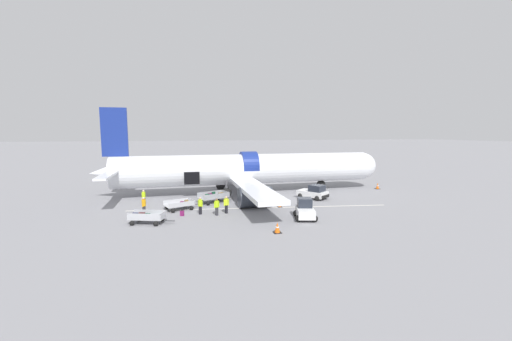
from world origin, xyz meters
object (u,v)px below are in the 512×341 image
ground_crew_loader_a (200,205)px  ground_crew_supervisor (217,206)px  airplane (245,170)px  ground_crew_driver (226,204)px  ground_crew_helper (144,197)px  baggage_cart_queued (214,197)px  ground_crew_loader_b (144,205)px  baggage_cart_empty (147,218)px  baggage_cart_loading (180,205)px  suitcase_on_tarmac_upright (182,213)px  baggage_tug_lead (314,192)px  baggage_tug_mid (305,210)px

ground_crew_loader_a → ground_crew_supervisor: 1.58m
airplane → ground_crew_driver: (-3.73, -9.23, -1.97)m
ground_crew_loader_a → ground_crew_driver: bearing=-5.4°
ground_crew_helper → ground_crew_supervisor: bearing=-41.2°
baggage_cart_queued → ground_crew_loader_b: ground_crew_loader_b is taller
baggage_cart_empty → ground_crew_supervisor: bearing=11.3°
baggage_cart_loading → ground_crew_loader_b: size_ratio=2.26×
ground_crew_driver → ground_crew_supervisor: (-0.93, -0.52, -0.02)m
ground_crew_loader_b → suitcase_on_tarmac_upright: 3.66m
baggage_cart_empty → ground_crew_loader_a: (4.38, 1.89, 0.35)m
airplane → baggage_cart_loading: 10.58m
baggage_cart_loading → ground_crew_driver: (4.08, -2.48, 0.41)m
baggage_cart_loading → ground_crew_loader_a: ground_crew_loader_a is taller
baggage_cart_empty → ground_crew_loader_b: (-0.55, 3.14, 0.36)m
baggage_cart_queued → ground_crew_supervisor: (-0.36, -5.25, 0.24)m
baggage_cart_queued → baggage_cart_empty: bearing=-133.8°
baggage_cart_empty → baggage_cart_loading: bearing=57.6°
baggage_cart_queued → ground_crew_loader_a: bearing=-111.2°
ground_crew_driver → ground_crew_loader_b: bearing=168.6°
baggage_cart_empty → ground_crew_loader_b: ground_crew_loader_b is taller
baggage_cart_empty → ground_crew_driver: ground_crew_driver is taller
baggage_tug_lead → suitcase_on_tarmac_upright: bearing=-164.7°
baggage_cart_queued → baggage_cart_empty: size_ratio=1.07×
baggage_cart_empty → ground_crew_helper: 7.11m
baggage_cart_loading → ground_crew_loader_a: (1.74, -2.26, 0.40)m
airplane → ground_crew_driver: airplane is taller
baggage_tug_mid → ground_crew_loader_b: bearing=160.1°
ground_crew_supervisor → suitcase_on_tarmac_upright: 3.12m
ground_crew_loader_a → ground_crew_supervisor: size_ratio=1.02×
baggage_tug_mid → ground_crew_helper: size_ratio=1.88×
ground_crew_supervisor → ground_crew_helper: ground_crew_helper is taller
baggage_tug_mid → ground_crew_driver: size_ratio=1.84×
baggage_tug_mid → ground_crew_supervisor: size_ratio=1.89×
baggage_cart_loading → ground_crew_helper: size_ratio=2.31×
baggage_tug_mid → baggage_cart_empty: 13.10m
baggage_cart_queued → ground_crew_helper: 7.12m
airplane → baggage_cart_empty: bearing=-133.8°
baggage_cart_loading → suitcase_on_tarmac_upright: size_ratio=6.14×
baggage_cart_queued → ground_crew_loader_b: 7.45m
ground_crew_loader_b → ground_crew_supervisor: (6.33, -1.99, -0.02)m
ground_crew_supervisor → suitcase_on_tarmac_upright: size_ratio=2.65×
baggage_cart_queued → ground_crew_loader_b: size_ratio=2.50×
baggage_tug_lead → suitcase_on_tarmac_upright: (-14.38, -3.93, -0.45)m
ground_crew_driver → suitcase_on_tarmac_upright: bearing=179.2°
baggage_cart_loading → ground_crew_loader_a: 2.88m
ground_crew_driver → ground_crew_supervisor: 1.07m
baggage_tug_mid → ground_crew_helper: (-13.92, 8.80, 0.09)m
ground_crew_loader_b → baggage_cart_empty: bearing=-80.0°
ground_crew_loader_a → baggage_cart_empty: bearing=-156.7°
suitcase_on_tarmac_upright → baggage_cart_loading: bearing=93.1°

